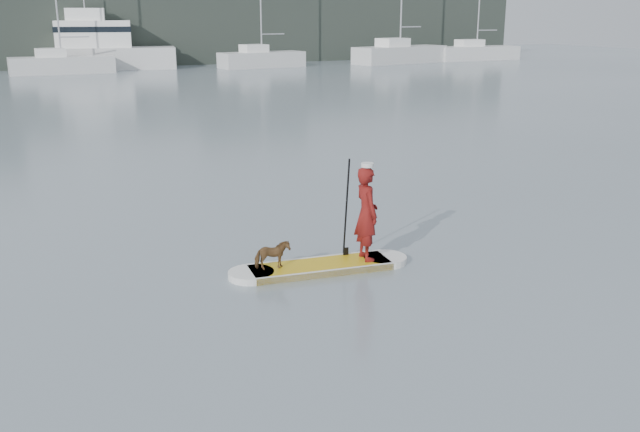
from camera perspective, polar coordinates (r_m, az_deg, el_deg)
name	(u,v)px	position (r m, az deg, el deg)	size (l,w,h in m)	color
ground	(344,247)	(13.91, 1.97, -2.52)	(140.00, 140.00, 0.00)	slate
paddleboard	(320,267)	(12.68, 0.00, -4.09)	(3.28, 1.12, 0.12)	gold
paddler	(367,214)	(12.69, 3.74, 0.20)	(0.62, 0.41, 1.69)	maroon
white_cap	(367,165)	(12.48, 3.82, 4.10)	(0.22, 0.22, 0.07)	silver
dog	(272,255)	(12.34, -3.84, -3.14)	(0.27, 0.60, 0.51)	#522E1C
paddle	(346,220)	(12.91, 2.11, -0.28)	(0.10, 0.30, 2.00)	black
sailboat_d	(61,63)	(57.58, -20.00, 11.43)	(7.43, 2.33, 10.94)	silver
sailboat_e	(261,58)	(60.72, -4.73, 12.46)	(7.36, 3.10, 10.36)	silver
sailboat_f	(399,52)	(66.19, 6.36, 12.88)	(9.62, 4.59, 13.86)	silver
motor_yacht_a	(102,47)	(61.12, -17.03, 12.82)	(10.87, 5.22, 6.26)	silver
shore_mass	(50,30)	(64.99, -20.77, 13.74)	(90.00, 6.00, 6.00)	#202823
shore_building_east	(250,17)	(69.98, -5.60, 15.57)	(10.00, 4.00, 8.00)	#202823
sailboat_g	(476,52)	(71.49, 12.36, 12.70)	(8.58, 2.70, 11.79)	silver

